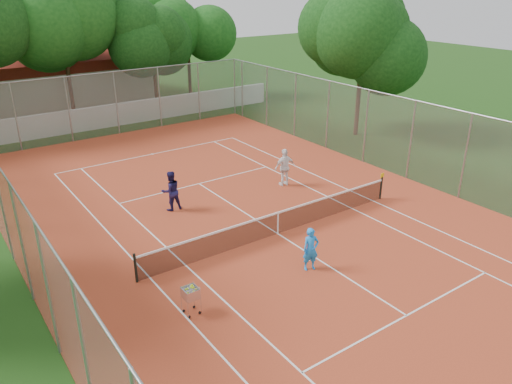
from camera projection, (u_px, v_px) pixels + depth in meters
ground at (278, 234)px, 19.85m from camera, size 120.00×120.00×0.00m
court_pad at (278, 234)px, 19.84m from camera, size 18.00×34.00×0.02m
court_lines at (278, 234)px, 19.84m from camera, size 10.98×23.78×0.01m
tennis_net at (278, 223)px, 19.65m from camera, size 11.88×0.10×0.98m
perimeter_fence at (279, 188)px, 19.06m from camera, size 18.00×34.00×4.00m
boundary_wall at (108, 116)px, 33.81m from camera, size 26.00×0.30×1.50m
clubhouse at (37, 76)px, 39.69m from camera, size 16.40×9.00×4.40m
tropical_trees at (85, 47)px, 34.38m from camera, size 29.00×19.00×10.00m
player_near at (311, 249)px, 17.14m from camera, size 0.66×0.53×1.57m
player_far_left at (171, 191)px, 21.56m from camera, size 0.88×0.69×1.79m
player_far_right at (285, 167)px, 24.14m from camera, size 1.13×0.59×1.85m
ball_hopper at (191, 300)px, 14.95m from camera, size 0.53×0.53×0.98m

